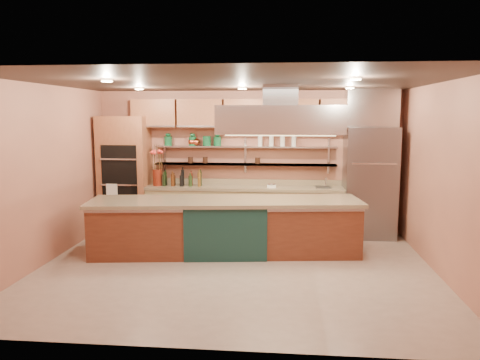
# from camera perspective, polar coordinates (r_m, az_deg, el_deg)

# --- Properties ---
(floor) EXTENTS (6.00, 5.00, 0.02)m
(floor) POSITION_cam_1_polar(r_m,az_deg,el_deg) (7.28, -0.62, -10.80)
(floor) COLOR tan
(floor) RESTS_ON ground
(ceiling) EXTENTS (6.00, 5.00, 0.02)m
(ceiling) POSITION_cam_1_polar(r_m,az_deg,el_deg) (6.90, -0.65, 11.86)
(ceiling) COLOR black
(ceiling) RESTS_ON wall_back
(wall_back) EXTENTS (6.00, 0.04, 2.80)m
(wall_back) POSITION_cam_1_polar(r_m,az_deg,el_deg) (9.42, 0.98, 2.31)
(wall_back) COLOR #AC6951
(wall_back) RESTS_ON floor
(wall_front) EXTENTS (6.00, 0.04, 2.80)m
(wall_front) POSITION_cam_1_polar(r_m,az_deg,el_deg) (4.51, -4.02, -4.01)
(wall_front) COLOR #AC6951
(wall_front) RESTS_ON floor
(wall_left) EXTENTS (0.04, 5.00, 2.80)m
(wall_left) POSITION_cam_1_polar(r_m,az_deg,el_deg) (7.85, -22.96, 0.53)
(wall_left) COLOR #AC6951
(wall_left) RESTS_ON floor
(wall_right) EXTENTS (0.04, 5.00, 2.80)m
(wall_right) POSITION_cam_1_polar(r_m,az_deg,el_deg) (7.27, 23.57, -0.06)
(wall_right) COLOR #AC6951
(wall_right) RESTS_ON floor
(oven_stack) EXTENTS (0.95, 0.64, 2.30)m
(oven_stack) POSITION_cam_1_polar(r_m,az_deg,el_deg) (9.65, -13.85, 0.72)
(oven_stack) COLOR #965536
(oven_stack) RESTS_ON floor
(refrigerator) EXTENTS (0.95, 0.72, 2.10)m
(refrigerator) POSITION_cam_1_polar(r_m,az_deg,el_deg) (9.22, 15.51, -0.30)
(refrigerator) COLOR slate
(refrigerator) RESTS_ON floor
(back_counter) EXTENTS (3.84, 0.64, 0.93)m
(back_counter) POSITION_cam_1_polar(r_m,az_deg,el_deg) (9.27, 0.51, -3.63)
(back_counter) COLOR tan
(back_counter) RESTS_ON floor
(wall_shelf_lower) EXTENTS (3.60, 0.26, 0.03)m
(wall_shelf_lower) POSITION_cam_1_polar(r_m,az_deg,el_deg) (9.30, 0.61, 1.93)
(wall_shelf_lower) COLOR #B4B8BC
(wall_shelf_lower) RESTS_ON wall_back
(wall_shelf_upper) EXTENTS (3.60, 0.26, 0.03)m
(wall_shelf_upper) POSITION_cam_1_polar(r_m,az_deg,el_deg) (9.27, 0.61, 4.08)
(wall_shelf_upper) COLOR #B4B8BC
(wall_shelf_upper) RESTS_ON wall_back
(upper_cabinets) EXTENTS (4.60, 0.36, 0.55)m
(upper_cabinets) POSITION_cam_1_polar(r_m,az_deg,el_deg) (9.20, 0.90, 8.10)
(upper_cabinets) COLOR #965536
(upper_cabinets) RESTS_ON wall_back
(range_hood) EXTENTS (2.00, 1.00, 0.45)m
(range_hood) POSITION_cam_1_polar(r_m,az_deg,el_deg) (7.63, 4.94, 7.34)
(range_hood) COLOR #B4B8BC
(range_hood) RESTS_ON ceiling
(ceiling_downlights) EXTENTS (4.00, 2.80, 0.02)m
(ceiling_downlights) POSITION_cam_1_polar(r_m,az_deg,el_deg) (7.10, -0.48, 11.51)
(ceiling_downlights) COLOR #FFE5A5
(ceiling_downlights) RESTS_ON ceiling
(island) EXTENTS (4.50, 1.49, 0.92)m
(island) POSITION_cam_1_polar(r_m,az_deg,el_deg) (7.92, -1.78, -5.69)
(island) COLOR brown
(island) RESTS_ON floor
(flower_vase) EXTENTS (0.22, 0.22, 0.32)m
(flower_vase) POSITION_cam_1_polar(r_m,az_deg,el_deg) (9.42, -10.04, 0.30)
(flower_vase) COLOR #5A190D
(flower_vase) RESTS_ON back_counter
(oil_bottle_cluster) EXTENTS (0.85, 0.37, 0.27)m
(oil_bottle_cluster) POSITION_cam_1_polar(r_m,az_deg,el_deg) (9.31, -7.08, 0.09)
(oil_bottle_cluster) COLOR black
(oil_bottle_cluster) RESTS_ON back_counter
(kitchen_scale) EXTENTS (0.21, 0.19, 0.10)m
(kitchen_scale) POSITION_cam_1_polar(r_m,az_deg,el_deg) (9.10, 3.87, -0.59)
(kitchen_scale) COLOR silver
(kitchen_scale) RESTS_ON back_counter
(bar_faucet) EXTENTS (0.04, 0.04, 0.20)m
(bar_faucet) POSITION_cam_1_polar(r_m,az_deg,el_deg) (9.23, 10.41, -0.26)
(bar_faucet) COLOR white
(bar_faucet) RESTS_ON back_counter
(copper_kettle) EXTENTS (0.22, 0.22, 0.15)m
(copper_kettle) POSITION_cam_1_polar(r_m,az_deg,el_deg) (9.40, -5.43, 4.64)
(copper_kettle) COLOR #D65531
(copper_kettle) RESTS_ON wall_shelf_upper
(green_canister) EXTENTS (0.17, 0.17, 0.19)m
(green_canister) POSITION_cam_1_polar(r_m,az_deg,el_deg) (9.36, -4.07, 4.77)
(green_canister) COLOR #104A27
(green_canister) RESTS_ON wall_shelf_upper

